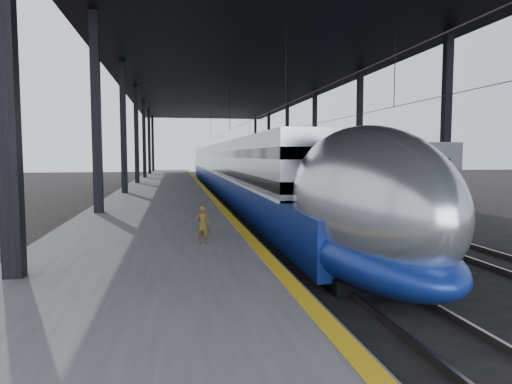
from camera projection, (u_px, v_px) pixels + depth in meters
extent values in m
plane|color=black|center=(262.00, 258.00, 14.76)|extent=(160.00, 160.00, 0.00)
cube|color=#4C4C4F|center=(164.00, 194.00, 33.72)|extent=(6.00, 80.00, 1.00)
cube|color=gold|center=(202.00, 186.00, 34.17)|extent=(0.30, 80.00, 0.01)
cube|color=slate|center=(229.00, 198.00, 34.60)|extent=(0.08, 80.00, 0.16)
cube|color=slate|center=(247.00, 198.00, 34.85)|extent=(0.08, 80.00, 0.16)
cube|color=slate|center=(292.00, 197.00, 35.48)|extent=(0.08, 80.00, 0.16)
cube|color=slate|center=(310.00, 197.00, 35.73)|extent=(0.08, 80.00, 0.16)
cube|color=black|center=(7.00, 92.00, 8.47)|extent=(0.35, 0.35, 9.00)
cube|color=black|center=(97.00, 126.00, 18.27)|extent=(0.35, 0.35, 9.00)
cube|color=black|center=(446.00, 130.00, 20.99)|extent=(0.35, 0.35, 9.00)
cube|color=black|center=(124.00, 136.00, 28.08)|extent=(0.35, 0.35, 9.00)
cube|color=black|center=(359.00, 138.00, 30.80)|extent=(0.35, 0.35, 9.00)
cube|color=black|center=(137.00, 141.00, 37.89)|extent=(0.35, 0.35, 9.00)
cube|color=black|center=(314.00, 142.00, 40.61)|extent=(0.35, 0.35, 9.00)
cube|color=black|center=(144.00, 144.00, 47.70)|extent=(0.35, 0.35, 9.00)
cube|color=black|center=(287.00, 145.00, 50.42)|extent=(0.35, 0.35, 9.00)
cube|color=black|center=(149.00, 146.00, 57.51)|extent=(0.35, 0.35, 9.00)
cube|color=black|center=(269.00, 146.00, 60.23)|extent=(0.35, 0.35, 9.00)
cube|color=black|center=(153.00, 147.00, 67.32)|extent=(0.35, 0.35, 9.00)
cube|color=black|center=(255.00, 148.00, 70.04)|extent=(0.35, 0.35, 9.00)
cube|color=black|center=(236.00, 76.00, 33.97)|extent=(18.00, 75.00, 0.45)
cylinder|color=slate|center=(238.00, 126.00, 34.29)|extent=(0.03, 74.00, 0.03)
cylinder|color=slate|center=(302.00, 127.00, 35.17)|extent=(0.03, 74.00, 0.03)
cube|color=#AAACB1|center=(226.00, 167.00, 42.77)|extent=(2.86, 57.00, 3.94)
cube|color=navy|center=(227.00, 180.00, 41.40)|extent=(2.94, 62.00, 1.53)
cube|color=silver|center=(226.00, 171.00, 42.81)|extent=(2.96, 57.00, 0.10)
cube|color=black|center=(225.00, 154.00, 42.68)|extent=(2.90, 57.00, 0.41)
cube|color=black|center=(226.00, 167.00, 42.77)|extent=(2.90, 57.00, 0.41)
ellipsoid|color=#AAACB1|center=(360.00, 202.00, 11.88)|extent=(2.86, 8.40, 3.94)
ellipsoid|color=navy|center=(359.00, 245.00, 11.97)|extent=(2.94, 8.40, 1.68)
ellipsoid|color=black|center=(412.00, 176.00, 9.27)|extent=(1.48, 2.20, 0.89)
cube|color=black|center=(359.00, 274.00, 12.04)|extent=(2.17, 2.60, 0.40)
cube|color=black|center=(240.00, 198.00, 33.62)|extent=(2.17, 2.60, 0.40)
cube|color=navy|center=(344.00, 179.00, 26.55)|extent=(2.74, 18.00, 3.72)
cube|color=gray|center=(421.00, 189.00, 18.31)|extent=(2.79, 1.20, 3.77)
cube|color=black|center=(430.00, 169.00, 17.63)|extent=(1.66, 0.06, 0.83)
cube|color=#A31E0C|center=(429.00, 202.00, 17.74)|extent=(1.17, 0.06, 0.54)
cube|color=gray|center=(274.00, 169.00, 45.19)|extent=(2.74, 18.00, 3.72)
cube|color=gray|center=(245.00, 165.00, 63.83)|extent=(2.74, 18.00, 3.72)
cube|color=black|center=(392.00, 224.00, 20.81)|extent=(2.15, 2.40, 0.36)
cube|color=black|center=(281.00, 189.00, 42.39)|extent=(2.15, 2.40, 0.36)
imported|color=#503B1A|center=(203.00, 225.00, 11.98)|extent=(0.43, 0.36, 1.02)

